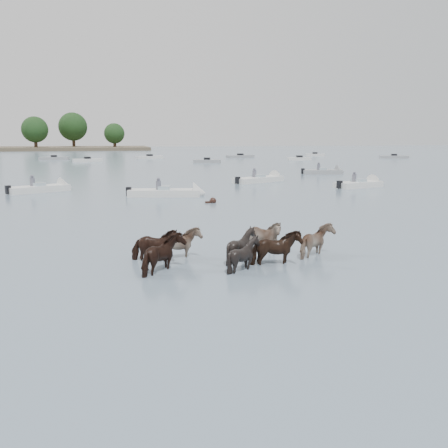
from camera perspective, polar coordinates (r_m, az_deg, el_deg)
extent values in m
plane|color=slate|center=(13.31, -3.93, -7.43)|extent=(400.00, 400.00, 0.00)
imported|color=black|center=(15.84, -8.45, -2.94)|extent=(1.76, 1.11, 1.37)
imported|color=#84705A|center=(15.99, -5.39, -2.84)|extent=(1.72, 1.73, 1.32)
imported|color=black|center=(15.64, 2.14, -3.01)|extent=(1.31, 1.18, 1.37)
imported|color=#826658|center=(17.09, 4.53, -1.80)|extent=(1.76, 1.66, 1.41)
imported|color=black|center=(14.51, -7.22, -4.08)|extent=(1.55, 1.69, 1.41)
imported|color=black|center=(14.67, 2.45, -4.09)|extent=(1.32, 1.21, 1.29)
imported|color=black|center=(15.29, 6.24, -3.32)|extent=(1.67, 0.77, 1.41)
imported|color=#9F836C|center=(16.63, 11.41, -2.40)|extent=(1.67, 1.75, 1.37)
sphere|color=black|center=(29.69, -1.36, 2.83)|extent=(0.44, 0.44, 0.44)
cube|color=black|center=(29.66, -1.84, 2.62)|extent=(0.50, 0.22, 0.18)
cube|color=silver|center=(38.29, -21.66, 3.94)|extent=(4.64, 3.57, 0.55)
cone|color=silver|center=(39.14, -18.65, 4.26)|extent=(1.57, 1.84, 1.60)
cube|color=#99ADB7|center=(38.25, -21.69, 4.46)|extent=(1.25, 1.37, 0.35)
cube|color=black|center=(37.54, -24.81, 3.83)|extent=(0.48, 0.48, 0.60)
cylinder|color=#595966|center=(38.30, -22.31, 4.73)|extent=(0.36, 0.36, 0.70)
sphere|color=#595966|center=(38.26, -22.35, 5.40)|extent=(0.24, 0.24, 0.24)
cube|color=silver|center=(33.37, -7.28, 3.74)|extent=(5.21, 2.55, 0.55)
cone|color=silver|center=(33.24, -2.98, 3.78)|extent=(1.20, 1.75, 1.60)
cube|color=#99ADB7|center=(33.33, -7.29, 4.33)|extent=(1.01, 1.26, 0.35)
cube|color=black|center=(33.67, -11.53, 3.93)|extent=(0.41, 0.41, 0.60)
cylinder|color=#595966|center=(33.27, -7.98, 4.65)|extent=(0.36, 0.36, 0.70)
sphere|color=#595966|center=(33.23, -8.00, 5.42)|extent=(0.24, 0.24, 0.24)
cube|color=silver|center=(43.56, 4.21, 5.37)|extent=(5.43, 3.96, 0.55)
cone|color=silver|center=(45.52, 6.54, 5.55)|extent=(1.56, 1.84, 1.60)
cube|color=#99ADB7|center=(43.53, 4.22, 5.83)|extent=(1.24, 1.37, 0.35)
cube|color=black|center=(41.67, 1.68, 5.36)|extent=(0.48, 0.48, 0.60)
cylinder|color=#595966|center=(43.40, 3.72, 6.08)|extent=(0.36, 0.36, 0.70)
sphere|color=#595966|center=(43.36, 3.72, 6.67)|extent=(0.24, 0.24, 0.24)
cube|color=silver|center=(40.52, 16.03, 4.60)|extent=(4.52, 2.79, 0.55)
cone|color=silver|center=(42.08, 18.02, 4.70)|extent=(1.34, 1.80, 1.60)
cube|color=#99ADB7|center=(40.49, 16.05, 5.09)|extent=(1.10, 1.31, 0.35)
cube|color=black|center=(38.99, 13.89, 4.71)|extent=(0.44, 0.44, 0.60)
cylinder|color=#595966|center=(40.27, 15.57, 5.38)|extent=(0.36, 0.36, 0.70)
sphere|color=#595966|center=(40.24, 15.60, 6.01)|extent=(0.24, 0.24, 0.24)
cube|color=gray|center=(54.43, 11.81, 6.20)|extent=(4.55, 2.21, 0.55)
cone|color=gray|center=(55.11, 13.99, 6.16)|extent=(1.12, 1.71, 1.60)
cube|color=#99ADB7|center=(54.41, 11.82, 6.57)|extent=(0.95, 1.22, 0.35)
cube|color=black|center=(53.82, 9.58, 6.39)|extent=(0.40, 0.40, 0.60)
cylinder|color=#595966|center=(54.23, 11.44, 6.78)|extent=(0.36, 0.36, 0.70)
sphere|color=#595966|center=(54.20, 11.46, 7.26)|extent=(0.24, 0.24, 0.24)
cube|color=gray|center=(92.55, -19.99, 7.50)|extent=(5.27, 1.78, 0.60)
cube|color=black|center=(92.54, -20.00, 7.74)|extent=(1.05, 1.05, 0.50)
cube|color=silver|center=(82.99, -16.29, 7.43)|extent=(4.98, 2.44, 0.60)
cube|color=black|center=(82.97, -16.30, 7.70)|extent=(1.18, 1.18, 0.50)
cube|color=silver|center=(92.58, -9.05, 8.00)|extent=(5.32, 2.89, 0.60)
cube|color=black|center=(92.57, -9.06, 8.24)|extent=(1.24, 1.24, 0.50)
cube|color=gray|center=(76.59, -2.07, 7.62)|extent=(4.67, 2.63, 0.60)
cube|color=black|center=(76.57, -2.07, 7.90)|extent=(1.23, 1.23, 0.50)
cube|color=gray|center=(95.89, 2.00, 8.21)|extent=(6.03, 2.91, 0.60)
cube|color=black|center=(95.88, 2.00, 8.43)|extent=(1.22, 1.22, 0.50)
cube|color=silver|center=(86.48, 9.15, 7.83)|extent=(4.29, 1.92, 0.60)
cube|color=black|center=(86.46, 9.16, 8.08)|extent=(1.10, 1.10, 0.50)
cube|color=silver|center=(105.70, 11.00, 8.24)|extent=(4.33, 2.66, 0.60)
cube|color=black|center=(105.69, 11.01, 8.44)|extent=(1.26, 1.26, 0.50)
cube|color=gray|center=(99.45, 19.99, 7.67)|extent=(5.62, 3.51, 0.60)
cube|color=black|center=(99.43, 20.00, 7.89)|extent=(1.31, 1.31, 0.50)
cylinder|color=#382619|center=(157.15, -21.93, 8.93)|extent=(1.00, 1.00, 3.55)
sphere|color=black|center=(157.15, -22.05, 10.62)|extent=(7.89, 7.89, 7.89)
cylinder|color=#382619|center=(166.37, -17.83, 9.34)|extent=(1.00, 1.00, 4.18)
sphere|color=black|center=(166.39, -17.93, 11.22)|extent=(9.28, 9.28, 9.28)
cylinder|color=#382619|center=(158.50, -13.16, 9.31)|extent=(1.00, 1.00, 2.93)
sphere|color=black|center=(158.49, -13.21, 10.69)|extent=(6.52, 6.52, 6.52)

